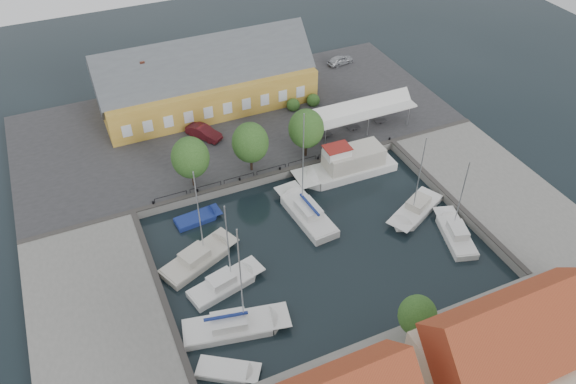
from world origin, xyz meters
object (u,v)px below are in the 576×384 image
object	(u,v)px
car_red	(204,132)
launch_nw	(197,219)
west_boat_c	(225,285)
west_boat_d	(234,327)
center_sailboat	(306,214)
east_boat_b	(416,211)
east_boat_c	(455,235)
west_boat_b	(198,260)
car_silver	(340,60)
trawler	(348,166)
tent_canopy	(362,110)
warehouse	(202,82)
launch_sw	(227,372)

from	to	relation	value
car_red	launch_nw	bearing A→B (deg)	-145.10
west_boat_c	west_boat_d	world-z (taller)	west_boat_d
center_sailboat	east_boat_b	size ratio (longest dim) A/B	1.20
east_boat_c	west_boat_b	world-z (taller)	west_boat_b
car_silver	trawler	xyz separation A→B (m)	(-11.31, -23.27, -0.70)
east_boat_b	west_boat_c	bearing A→B (deg)	-176.13
car_silver	east_boat_b	distance (m)	33.49
trawler	tent_canopy	bearing A→B (deg)	50.99
car_silver	east_boat_c	size ratio (longest dim) A/B	0.43
warehouse	tent_canopy	size ratio (longest dim) A/B	2.04
car_silver	east_boat_b	size ratio (longest dim) A/B	0.38
east_boat_b	west_boat_b	xyz separation A→B (m)	(-23.94, 2.63, -0.00)
tent_canopy	car_silver	world-z (taller)	tent_canopy
warehouse	launch_sw	distance (m)	41.58
west_boat_d	launch_sw	size ratio (longest dim) A/B	2.29
east_boat_b	launch_nw	size ratio (longest dim) A/B	2.09
east_boat_c	west_boat_b	distance (m)	26.63
car_red	west_boat_b	world-z (taller)	west_boat_b
west_boat_d	tent_canopy	bearing A→B (deg)	41.18
west_boat_b	east_boat_c	bearing A→B (deg)	-16.37
warehouse	car_silver	world-z (taller)	warehouse
car_red	tent_canopy	bearing A→B (deg)	-52.18
warehouse	west_boat_b	world-z (taller)	west_boat_b
warehouse	launch_nw	distance (m)	22.73
east_boat_c	launch_nw	distance (m)	27.36
car_silver	center_sailboat	distance (m)	34.15
center_sailboat	trawler	xyz separation A→B (m)	(7.85, 4.96, 0.65)
launch_nw	east_boat_b	bearing A→B (deg)	-21.14
car_red	west_boat_b	size ratio (longest dim) A/B	0.42
car_silver	west_boat_b	world-z (taller)	west_boat_b
west_boat_d	launch_sw	xyz separation A→B (m)	(-1.97, -3.87, -0.18)
west_boat_d	east_boat_b	bearing A→B (deg)	15.40
car_red	trawler	world-z (taller)	trawler
launch_nw	west_boat_b	bearing A→B (deg)	-106.17
launch_sw	launch_nw	xyz separation A→B (m)	(3.22, 18.93, -0.00)
west_boat_b	center_sailboat	bearing A→B (deg)	7.32
center_sailboat	west_boat_d	world-z (taller)	center_sailboat
car_red	east_boat_b	distance (m)	27.86
tent_canopy	launch_sw	distance (m)	37.96
car_silver	west_boat_b	size ratio (longest dim) A/B	0.37
car_silver	center_sailboat	bearing A→B (deg)	136.75
car_red	launch_nw	size ratio (longest dim) A/B	0.91
tent_canopy	west_boat_c	distance (m)	30.16
east_boat_b	west_boat_d	xyz separation A→B (m)	(-23.46, -6.46, 0.01)
car_red	east_boat_c	world-z (taller)	east_boat_c
center_sailboat	launch_nw	bearing A→B (deg)	158.55
car_silver	west_boat_c	xyz separation A→B (m)	(-30.54, -34.03, -1.45)
car_red	launch_sw	xyz separation A→B (m)	(-8.30, -32.25, -1.70)
east_boat_c	west_boat_d	size ratio (longest dim) A/B	0.77
east_boat_b	west_boat_d	world-z (taller)	west_boat_d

